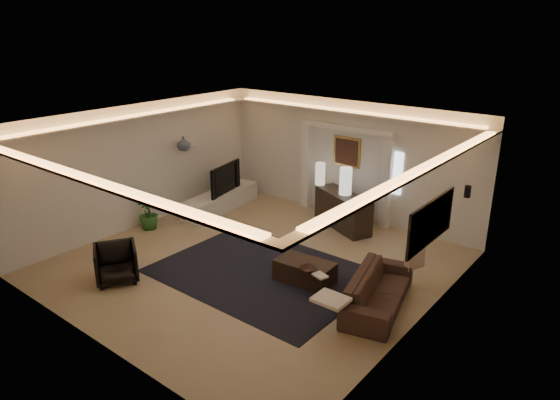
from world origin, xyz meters
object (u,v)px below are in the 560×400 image
Objects in this scene: sofa at (378,290)px; armchair at (116,263)px; coffee_table at (305,271)px; console at (343,211)px.

sofa is 2.68× the size of armchair.
armchair reaches higher than coffee_table.
coffee_table is (-1.50, -0.08, -0.10)m from sofa.
console is 0.82× the size of sofa.
armchair is (-4.31, -2.27, 0.05)m from sofa.
armchair is (-1.93, -4.93, -0.05)m from console.
console reaches higher than armchair.
sofa is 4.87m from armchair.
coffee_table is (0.87, -2.73, -0.20)m from console.
console reaches higher than sofa.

